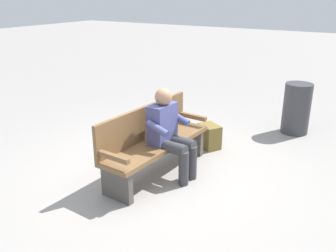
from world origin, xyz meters
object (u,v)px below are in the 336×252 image
(person_seated, at_px, (169,131))
(backpack, at_px, (210,136))
(trash_bin, at_px, (297,108))
(bench_near, at_px, (153,140))

(person_seated, relative_size, backpack, 2.85)
(person_seated, bearing_deg, trash_bin, 160.90)
(trash_bin, bearing_deg, backpack, -35.10)
(bench_near, bearing_deg, trash_bin, 156.67)
(person_seated, relative_size, trash_bin, 1.36)
(bench_near, relative_size, person_seated, 1.55)
(backpack, height_order, trash_bin, trash_bin)
(bench_near, relative_size, backpack, 4.40)
(backpack, relative_size, trash_bin, 0.48)
(backpack, bearing_deg, trash_bin, 144.90)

